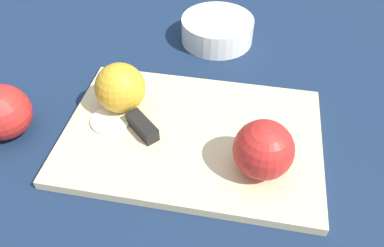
# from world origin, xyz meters

# --- Properties ---
(ground_plane) EXTENTS (4.00, 4.00, 0.00)m
(ground_plane) POSITION_xyz_m (0.00, 0.00, 0.00)
(ground_plane) COLOR #14233D
(cutting_board) EXTENTS (0.45, 0.34, 0.02)m
(cutting_board) POSITION_xyz_m (0.00, 0.00, 0.01)
(cutting_board) COLOR #D1B789
(cutting_board) RESTS_ON ground_plane
(apple_half_left) EXTENTS (0.09, 0.09, 0.09)m
(apple_half_left) POSITION_xyz_m (-0.10, 0.07, 0.06)
(apple_half_left) COLOR red
(apple_half_left) RESTS_ON cutting_board
(apple_half_right) EXTENTS (0.08, 0.08, 0.08)m
(apple_half_right) POSITION_xyz_m (0.12, -0.06, 0.06)
(apple_half_right) COLOR gold
(apple_half_right) RESTS_ON cutting_board
(knife) EXTENTS (0.12, 0.14, 0.02)m
(knife) POSITION_xyz_m (0.09, -0.01, 0.03)
(knife) COLOR silver
(knife) RESTS_ON cutting_board
(apple_slice) EXTENTS (0.07, 0.07, 0.01)m
(apple_slice) POSITION_xyz_m (0.14, -0.02, 0.02)
(apple_slice) COLOR #EFE5C6
(apple_slice) RESTS_ON cutting_board
(apple_whole) EXTENTS (0.09, 0.09, 0.10)m
(apple_whole) POSITION_xyz_m (0.30, -0.01, 0.05)
(apple_whole) COLOR red
(apple_whole) RESTS_ON ground_plane
(bowl) EXTENTS (0.15, 0.15, 0.05)m
(bowl) POSITION_xyz_m (-0.05, -0.30, 0.03)
(bowl) COLOR silver
(bowl) RESTS_ON ground_plane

